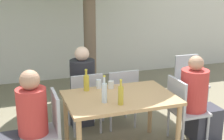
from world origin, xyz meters
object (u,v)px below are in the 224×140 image
patio_chair_0 (47,126)px  person_seated_0 (25,127)px  person_seated_2 (82,91)px  oil_cruet_2 (86,82)px  patio_chair_4 (189,79)px  patio_chair_2 (86,99)px  water_bottle_0 (104,92)px  patio_chair_3 (121,95)px  person_seated_1 (198,103)px  drinking_glass_1 (99,84)px  patio_chair_1 (183,107)px  oil_cruet_1 (121,95)px  drinking_glass_0 (111,85)px  dining_table_front (120,103)px

patio_chair_0 → person_seated_0: person_seated_0 is taller
person_seated_2 → oil_cruet_2: (-0.07, -0.58, 0.32)m
patio_chair_4 → person_seated_2: bearing=-176.2°
patio_chair_2 → water_bottle_0: (0.03, -0.80, 0.38)m
patio_chair_3 → person_seated_1: 1.10m
oil_cruet_2 → drinking_glass_1: oil_cruet_2 is taller
patio_chair_0 → person_seated_1: person_seated_1 is taller
patio_chair_1 → patio_chair_3: (-0.63, 0.68, 0.00)m
water_bottle_0 → person_seated_1: bearing=5.3°
person_seated_2 → oil_cruet_1: (0.18, -1.16, 0.32)m
patio_chair_1 → patio_chair_0: bearing=90.0°
person_seated_2 → drinking_glass_0: bearing=113.2°
water_bottle_0 → oil_cruet_1: size_ratio=1.07×
patio_chair_0 → patio_chair_4: bearing=112.2°
person_seated_1 → drinking_glass_0: person_seated_1 is taller
patio_chair_4 → patio_chair_1: bearing=-125.7°
oil_cruet_2 → drinking_glass_0: bearing=-3.1°
drinking_glass_1 → oil_cruet_1: bearing=-82.9°
patio_chair_3 → person_seated_1: size_ratio=0.75×
patio_chair_4 → person_seated_1: 1.15m
dining_table_front → patio_chair_0: (-0.90, 0.00, -0.17)m
patio_chair_1 → person_seated_1: (0.23, -0.00, 0.03)m
patio_chair_0 → oil_cruet_2: bearing=120.3°
oil_cruet_1 → person_seated_0: bearing=166.6°
patio_chair_1 → person_seated_1: 0.23m
person_seated_0 → oil_cruet_2: bearing=112.4°
patio_chair_0 → patio_chair_2: same height
person_seated_2 → dining_table_front: bearing=106.3°
patio_chair_4 → drinking_glass_0: 1.83m
patio_chair_2 → patio_chair_4: 1.94m
patio_chair_4 → drinking_glass_1: 1.95m
person_seated_0 → drinking_glass_1: 1.08m
person_seated_1 → oil_cruet_1: bearing=101.6°
patio_chair_1 → person_seated_2: person_seated_2 is taller
oil_cruet_1 → drinking_glass_0: 0.57m
patio_chair_4 → person_seated_2: (-1.90, -0.13, 0.05)m
patio_chair_3 → dining_table_front: bearing=68.6°
dining_table_front → person_seated_1: 1.14m
patio_chair_0 → patio_chair_1: (1.79, 0.00, 0.00)m
person_seated_2 → drinking_glass_1: 0.61m
oil_cruet_2 → drinking_glass_1: bearing=12.5°
dining_table_front → patio_chair_3: 0.75m
patio_chair_1 → oil_cruet_1: size_ratio=2.99×
patio_chair_4 → person_seated_1: person_seated_1 is taller
patio_chair_0 → drinking_glass_0: patio_chair_0 is taller
person_seated_0 → water_bottle_0: size_ratio=3.72×
oil_cruet_2 → drinking_glass_1: (0.17, 0.04, -0.05)m
dining_table_front → drinking_glass_0: 0.34m
dining_table_front → person_seated_2: person_seated_2 is taller
dining_table_front → oil_cruet_1: bearing=-108.5°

